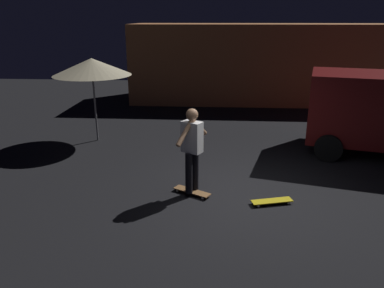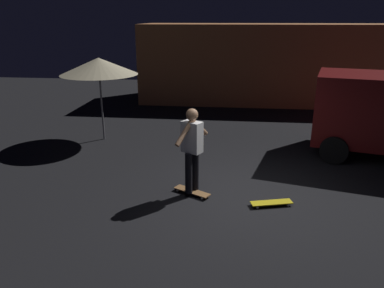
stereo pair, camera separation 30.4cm
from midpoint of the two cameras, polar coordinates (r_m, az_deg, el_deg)
name	(u,v)px [view 1 (the left image)]	position (r m, az deg, el deg)	size (l,w,h in m)	color
ground_plane	(239,196)	(7.50, 5.93, -7.90)	(28.00, 28.00, 0.00)	black
low_building	(259,63)	(16.15, 9.62, 12.00)	(10.38, 3.10, 3.08)	#C67A47
patio_umbrella	(92,67)	(10.70, -15.70, 11.17)	(2.10, 2.10, 2.30)	slate
skateboard_ridden	(192,191)	(7.54, -1.16, -7.19)	(0.78, 0.56, 0.07)	olive
skateboard_spare	(272,201)	(7.29, 10.80, -8.49)	(0.81, 0.40, 0.07)	gold
skater	(192,145)	(7.17, -1.22, -0.11)	(0.56, 0.90, 1.67)	black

